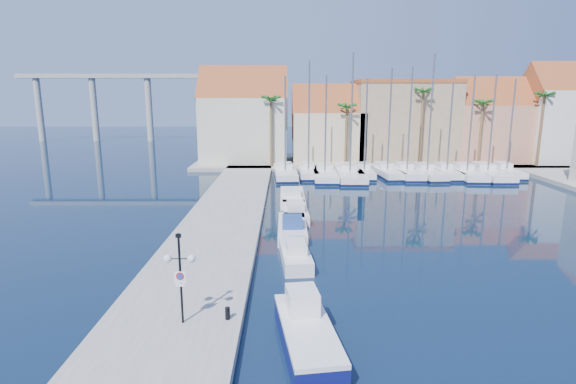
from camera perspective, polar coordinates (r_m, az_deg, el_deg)
name	(u,v)px	position (r m, az deg, el deg)	size (l,w,h in m)	color
ground	(380,322)	(20.97, 11.56, -15.89)	(260.00, 260.00, 0.00)	#081C30
quay_west	(219,229)	(33.35, -8.73, -4.62)	(6.00, 77.00, 0.50)	gray
shore_north	(380,161)	(68.26, 11.64, 3.83)	(54.00, 16.00, 0.50)	gray
lamp_post	(180,265)	(18.95, -13.57, -8.99)	(1.32, 0.35, 3.88)	black
bollard	(228,313)	(19.80, -7.68, -15.02)	(0.21, 0.21, 0.53)	black
fishing_boat	(306,331)	(18.56, 2.35, -17.26)	(2.67, 5.92, 2.00)	#0E1256
motorboat_west_0	(295,254)	(27.06, 0.92, -7.89)	(2.03, 5.17, 1.40)	white
motorboat_west_1	(292,227)	(32.37, 0.53, -4.51)	(2.01, 6.24, 1.40)	white
motorboat_west_2	(295,211)	(36.79, 0.92, -2.47)	(2.13, 6.14, 1.40)	white
motorboat_west_3	(292,197)	(42.12, 0.54, -0.60)	(2.24, 6.90, 1.40)	white
sailboat_0	(285,172)	(55.21, -0.38, 2.52)	(3.16, 9.90, 12.04)	white
sailboat_1	(308,171)	(55.81, 2.58, 2.67)	(2.26, 8.34, 13.84)	white
sailboat_2	(324,173)	(54.73, 4.66, 2.38)	(3.00, 10.47, 12.08)	white
sailboat_3	(349,173)	(55.11, 7.79, 2.39)	(3.55, 11.91, 14.62)	white
sailboat_4	(364,172)	(56.34, 9.60, 2.57)	(2.63, 8.18, 11.80)	white
sailboat_5	(386,171)	(57.09, 12.33, 2.59)	(3.11, 9.04, 13.00)	white
sailboat_6	(406,172)	(57.41, 14.72, 2.51)	(2.52, 9.40, 13.15)	white
sailboat_7	(425,172)	(57.59, 17.05, 2.44)	(3.07, 9.12, 14.56)	white
sailboat_8	(445,172)	(58.71, 19.34, 2.43)	(2.31, 8.27, 11.30)	white
sailboat_9	(465,173)	(59.09, 21.59, 2.30)	(3.48, 10.22, 12.11)	white
sailboat_10	(485,172)	(60.30, 23.76, 2.29)	(3.00, 11.03, 12.32)	white
sailboat_11	(505,171)	(62.26, 25.84, 2.42)	(2.77, 8.40, 11.75)	white
building_0	(244,119)	(65.44, -5.56, 9.20)	(12.30, 9.00, 13.50)	beige
building_1	(328,128)	(65.54, 5.08, 8.13)	(10.30, 8.00, 11.00)	beige
building_2	(403,121)	(68.38, 14.34, 8.78)	(14.20, 10.20, 11.50)	#99805E
building_3	(487,124)	(71.43, 23.97, 7.93)	(10.30, 8.00, 12.00)	tan
building_4	(554,116)	(74.65, 30.73, 8.27)	(8.30, 8.00, 14.00)	white
palm_0	(271,101)	(60.13, -2.16, 11.43)	(2.60, 2.60, 10.15)	brown
palm_1	(347,109)	(60.67, 7.49, 10.45)	(2.60, 2.60, 9.15)	brown
palm_2	(423,94)	(62.78, 16.82, 11.82)	(2.60, 2.60, 11.15)	brown
palm_3	(483,105)	(65.55, 23.54, 10.10)	(2.60, 2.60, 9.65)	brown
palm_4	(544,98)	(69.13, 29.78, 10.35)	(2.60, 2.60, 10.65)	brown
viaduct	(125,94)	(106.01, -20.02, 11.64)	(48.00, 2.20, 14.45)	#9E9E99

